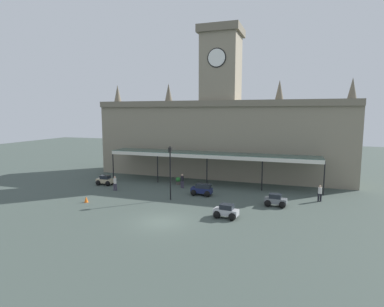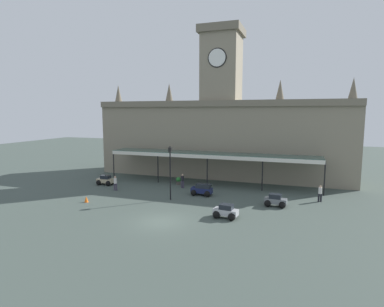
{
  "view_description": "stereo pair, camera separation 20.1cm",
  "coord_description": "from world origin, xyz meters",
  "px_view_note": "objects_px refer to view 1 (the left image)",
  "views": [
    {
      "loc": [
        10.36,
        -22.63,
        8.86
      ],
      "look_at": [
        0.0,
        7.62,
        4.69
      ],
      "focal_mm": 29.43,
      "sensor_mm": 36.0,
      "label": 1
    },
    {
      "loc": [
        10.55,
        -22.56,
        8.86
      ],
      "look_at": [
        0.0,
        7.62,
        4.69
      ],
      "focal_mm": 29.43,
      "sensor_mm": 36.0,
      "label": 2
    }
  ],
  "objects_px": {
    "pedestrian_near_entrance": "(115,183)",
    "pedestrian_beside_cars": "(320,193)",
    "car_navy_estate": "(202,190)",
    "planter_by_canopy": "(178,181)",
    "pedestrian_crossing_forecourt": "(182,180)",
    "car_beige_sedan": "(105,181)",
    "car_grey_sedan": "(276,201)",
    "car_silver_sedan": "(226,212)",
    "traffic_cone": "(86,199)",
    "victorian_lamppost": "(170,167)"
  },
  "relations": [
    {
      "from": "car_silver_sedan",
      "to": "car_beige_sedan",
      "type": "bearing_deg",
      "value": 156.99
    },
    {
      "from": "car_beige_sedan",
      "to": "planter_by_canopy",
      "type": "bearing_deg",
      "value": 19.36
    },
    {
      "from": "pedestrian_near_entrance",
      "to": "car_navy_estate",
      "type": "bearing_deg",
      "value": 7.03
    },
    {
      "from": "pedestrian_near_entrance",
      "to": "car_silver_sedan",
      "type": "bearing_deg",
      "value": -19.92
    },
    {
      "from": "pedestrian_crossing_forecourt",
      "to": "pedestrian_beside_cars",
      "type": "distance_m",
      "value": 15.08
    },
    {
      "from": "car_silver_sedan",
      "to": "pedestrian_beside_cars",
      "type": "relative_size",
      "value": 1.28
    },
    {
      "from": "car_grey_sedan",
      "to": "planter_by_canopy",
      "type": "relative_size",
      "value": 2.2
    },
    {
      "from": "planter_by_canopy",
      "to": "pedestrian_near_entrance",
      "type": "bearing_deg",
      "value": -138.83
    },
    {
      "from": "pedestrian_near_entrance",
      "to": "pedestrian_beside_cars",
      "type": "relative_size",
      "value": 1.0
    },
    {
      "from": "car_grey_sedan",
      "to": "victorian_lamppost",
      "type": "xyz_separation_m",
      "value": [
        -10.34,
        -1.22,
        2.88
      ]
    },
    {
      "from": "car_grey_sedan",
      "to": "car_beige_sedan",
      "type": "bearing_deg",
      "value": 173.56
    },
    {
      "from": "pedestrian_beside_cars",
      "to": "car_navy_estate",
      "type": "bearing_deg",
      "value": -172.57
    },
    {
      "from": "car_silver_sedan",
      "to": "victorian_lamppost",
      "type": "relative_size",
      "value": 0.39
    },
    {
      "from": "car_navy_estate",
      "to": "victorian_lamppost",
      "type": "height_order",
      "value": "victorian_lamppost"
    },
    {
      "from": "traffic_cone",
      "to": "planter_by_canopy",
      "type": "xyz_separation_m",
      "value": [
        5.83,
        10.12,
        0.19
      ]
    },
    {
      "from": "car_navy_estate",
      "to": "traffic_cone",
      "type": "bearing_deg",
      "value": -147.95
    },
    {
      "from": "pedestrian_near_entrance",
      "to": "pedestrian_beside_cars",
      "type": "bearing_deg",
      "value": 7.25
    },
    {
      "from": "car_navy_estate",
      "to": "planter_by_canopy",
      "type": "relative_size",
      "value": 2.36
    },
    {
      "from": "car_silver_sedan",
      "to": "pedestrian_near_entrance",
      "type": "distance_m",
      "value": 15.02
    },
    {
      "from": "victorian_lamppost",
      "to": "planter_by_canopy",
      "type": "xyz_separation_m",
      "value": [
        -1.73,
        6.53,
        -2.9
      ]
    },
    {
      "from": "planter_by_canopy",
      "to": "car_navy_estate",
      "type": "bearing_deg",
      "value": -41.73
    },
    {
      "from": "car_grey_sedan",
      "to": "car_beige_sedan",
      "type": "xyz_separation_m",
      "value": [
        -20.57,
        2.32,
        0.0
      ]
    },
    {
      "from": "car_grey_sedan",
      "to": "pedestrian_beside_cars",
      "type": "xyz_separation_m",
      "value": [
        4.06,
        3.06,
        0.41
      ]
    },
    {
      "from": "car_navy_estate",
      "to": "victorian_lamppost",
      "type": "bearing_deg",
      "value": -132.78
    },
    {
      "from": "car_beige_sedan",
      "to": "pedestrian_crossing_forecourt",
      "type": "xyz_separation_m",
      "value": [
        9.57,
        1.64,
        0.41
      ]
    },
    {
      "from": "traffic_cone",
      "to": "pedestrian_crossing_forecourt",
      "type": "bearing_deg",
      "value": 51.8
    },
    {
      "from": "pedestrian_crossing_forecourt",
      "to": "car_grey_sedan",
      "type": "bearing_deg",
      "value": -19.81
    },
    {
      "from": "car_silver_sedan",
      "to": "pedestrian_beside_cars",
      "type": "height_order",
      "value": "pedestrian_beside_cars"
    },
    {
      "from": "victorian_lamppost",
      "to": "car_beige_sedan",
      "type": "bearing_deg",
      "value": 160.89
    },
    {
      "from": "traffic_cone",
      "to": "planter_by_canopy",
      "type": "bearing_deg",
      "value": 60.04
    },
    {
      "from": "car_beige_sedan",
      "to": "car_silver_sedan",
      "type": "xyz_separation_m",
      "value": [
        16.86,
        -7.16,
        0.0
      ]
    },
    {
      "from": "car_navy_estate",
      "to": "car_silver_sedan",
      "type": "bearing_deg",
      "value": -57.15
    },
    {
      "from": "car_beige_sedan",
      "to": "car_navy_estate",
      "type": "bearing_deg",
      "value": -3.63
    },
    {
      "from": "pedestrian_crossing_forecourt",
      "to": "traffic_cone",
      "type": "distance_m",
      "value": 11.17
    },
    {
      "from": "car_silver_sedan",
      "to": "victorian_lamppost",
      "type": "bearing_deg",
      "value": 151.4
    },
    {
      "from": "pedestrian_near_entrance",
      "to": "traffic_cone",
      "type": "distance_m",
      "value": 5.12
    },
    {
      "from": "car_beige_sedan",
      "to": "victorian_lamppost",
      "type": "xyz_separation_m",
      "value": [
        10.23,
        -3.54,
        2.88
      ]
    },
    {
      "from": "car_navy_estate",
      "to": "pedestrian_beside_cars",
      "type": "xyz_separation_m",
      "value": [
        11.87,
        1.55,
        0.34
      ]
    },
    {
      "from": "car_beige_sedan",
      "to": "pedestrian_beside_cars",
      "type": "distance_m",
      "value": 24.64
    },
    {
      "from": "car_navy_estate",
      "to": "car_grey_sedan",
      "type": "bearing_deg",
      "value": -10.96
    },
    {
      "from": "car_grey_sedan",
      "to": "victorian_lamppost",
      "type": "height_order",
      "value": "victorian_lamppost"
    },
    {
      "from": "pedestrian_beside_cars",
      "to": "traffic_cone",
      "type": "xyz_separation_m",
      "value": [
        -21.96,
        -7.87,
        -0.61
      ]
    },
    {
      "from": "car_grey_sedan",
      "to": "victorian_lamppost",
      "type": "relative_size",
      "value": 0.38
    },
    {
      "from": "car_navy_estate",
      "to": "pedestrian_beside_cars",
      "type": "bearing_deg",
      "value": 7.43
    },
    {
      "from": "pedestrian_near_entrance",
      "to": "victorian_lamppost",
      "type": "relative_size",
      "value": 0.3
    },
    {
      "from": "car_beige_sedan",
      "to": "victorian_lamppost",
      "type": "relative_size",
      "value": 0.38
    },
    {
      "from": "car_grey_sedan",
      "to": "pedestrian_near_entrance",
      "type": "height_order",
      "value": "pedestrian_near_entrance"
    },
    {
      "from": "car_silver_sedan",
      "to": "traffic_cone",
      "type": "xyz_separation_m",
      "value": [
        -14.19,
        0.03,
        -0.2
      ]
    },
    {
      "from": "victorian_lamppost",
      "to": "planter_by_canopy",
      "type": "height_order",
      "value": "victorian_lamppost"
    },
    {
      "from": "pedestrian_crossing_forecourt",
      "to": "planter_by_canopy",
      "type": "height_order",
      "value": "pedestrian_crossing_forecourt"
    }
  ]
}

